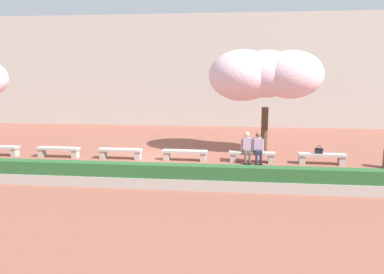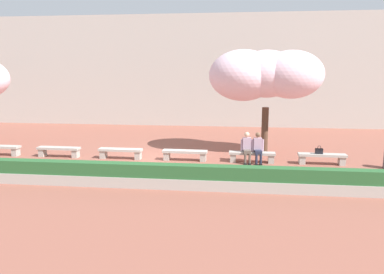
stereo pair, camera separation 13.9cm
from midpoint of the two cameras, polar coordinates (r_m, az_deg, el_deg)
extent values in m
plane|color=#8E5142|center=(16.37, -6.29, -3.45)|extent=(100.00, 100.00, 0.00)
cube|color=#B7B2A8|center=(27.88, -0.91, 10.03)|extent=(32.31, 4.00, 7.57)
cube|color=#ADA89E|center=(18.73, -25.57, -2.12)|extent=(0.25, 0.34, 0.35)
cube|color=#ADA89E|center=(17.70, -19.93, -1.65)|extent=(1.93, 0.45, 0.10)
cube|color=#ADA89E|center=(18.12, -22.12, -2.25)|extent=(0.25, 0.34, 0.35)
cube|color=#ADA89E|center=(17.40, -17.57, -2.46)|extent=(0.25, 0.34, 0.35)
cube|color=#ADA89E|center=(16.65, -11.11, -1.94)|extent=(1.93, 0.45, 0.10)
cube|color=#ADA89E|center=(16.96, -13.62, -2.60)|extent=(0.25, 0.34, 0.35)
cube|color=#ADA89E|center=(16.46, -8.47, -2.80)|extent=(0.25, 0.34, 0.35)
cube|color=#ADA89E|center=(16.03, -1.34, -2.22)|extent=(1.93, 0.45, 0.10)
cube|color=#ADA89E|center=(16.21, -4.10, -2.91)|extent=(0.25, 0.34, 0.35)
cube|color=#ADA89E|center=(15.98, 1.47, -3.08)|extent=(0.25, 0.34, 0.35)
cube|color=#ADA89E|center=(15.91, 8.89, -2.43)|extent=(1.93, 0.45, 0.10)
cube|color=#ADA89E|center=(15.95, 6.02, -3.16)|extent=(0.25, 0.34, 0.35)
cube|color=#ADA89E|center=(16.00, 11.70, -3.28)|extent=(0.25, 0.34, 0.35)
cube|color=#ADA89E|center=(16.29, 18.95, -2.57)|extent=(1.93, 0.45, 0.10)
cube|color=#ADA89E|center=(16.19, 16.16, -3.31)|extent=(0.25, 0.34, 0.35)
cube|color=#ADA89E|center=(16.51, 21.60, -3.37)|extent=(0.25, 0.34, 0.35)
cube|color=black|center=(15.57, 7.88, -4.09)|extent=(0.12, 0.23, 0.06)
cylinder|color=brown|center=(15.57, 7.88, -3.28)|extent=(0.10, 0.10, 0.42)
cube|color=black|center=(15.59, 8.54, -4.08)|extent=(0.12, 0.23, 0.06)
cylinder|color=brown|center=(15.59, 8.54, -3.28)|extent=(0.10, 0.10, 0.42)
cube|color=brown|center=(15.70, 8.16, -2.17)|extent=(0.31, 0.42, 0.12)
cube|color=#B293A8|center=(15.86, 8.09, -1.05)|extent=(0.36, 0.25, 0.54)
sphere|color=beige|center=(15.79, 8.13, 0.39)|extent=(0.21, 0.21, 0.21)
cylinder|color=#B293A8|center=(15.82, 7.34, -1.20)|extent=(0.09, 0.09, 0.50)
cylinder|color=#B293A8|center=(15.87, 8.85, -1.21)|extent=(0.09, 0.09, 0.50)
cube|color=black|center=(15.59, 9.55, -4.11)|extent=(0.12, 0.23, 0.06)
cylinder|color=#23283D|center=(15.59, 9.54, -3.31)|extent=(0.10, 0.10, 0.42)
cube|color=black|center=(15.61, 10.21, -4.11)|extent=(0.12, 0.23, 0.06)
cylinder|color=#23283D|center=(15.62, 10.20, -3.31)|extent=(0.10, 0.10, 0.42)
cube|color=#23283D|center=(15.72, 9.81, -2.20)|extent=(0.31, 0.42, 0.12)
cube|color=#B293A8|center=(15.88, 9.73, -1.08)|extent=(0.36, 0.25, 0.54)
sphere|color=brown|center=(15.81, 9.77, 0.36)|extent=(0.21, 0.21, 0.21)
cylinder|color=#B293A8|center=(15.84, 8.98, -1.23)|extent=(0.09, 0.09, 0.50)
cylinder|color=#B293A8|center=(15.90, 10.49, -1.24)|extent=(0.09, 0.09, 0.50)
cube|color=black|center=(16.22, 18.53, -2.02)|extent=(0.30, 0.14, 0.22)
cube|color=black|center=(16.19, 18.55, -1.72)|extent=(0.30, 0.15, 0.04)
torus|color=black|center=(16.19, 18.56, -1.47)|extent=(0.14, 0.02, 0.14)
cylinder|color=#513828|center=(17.58, 10.75, 0.96)|extent=(0.31, 0.31, 2.16)
ellipsoid|color=#F4CCDB|center=(17.36, 11.03, 9.41)|extent=(2.84, 2.48, 2.13)
ellipsoid|color=#F4CCDB|center=(17.51, 7.50, 9.30)|extent=(3.12, 3.18, 2.34)
ellipsoid|color=#F4CCDB|center=(17.25, 14.62, 9.20)|extent=(2.83, 2.42, 2.12)
cube|color=#ADA89E|center=(12.75, -10.08, -6.65)|extent=(18.68, 0.50, 0.36)
cube|color=#285B2D|center=(12.64, -10.13, -4.91)|extent=(18.58, 0.44, 0.44)
camera|label=1|loc=(0.07, -90.25, -0.04)|focal=35.00mm
camera|label=2|loc=(0.07, 89.75, 0.04)|focal=35.00mm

